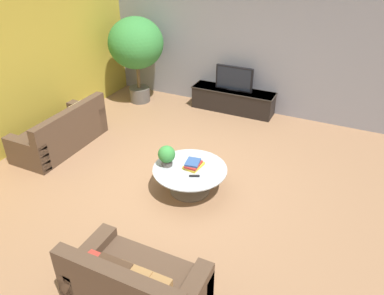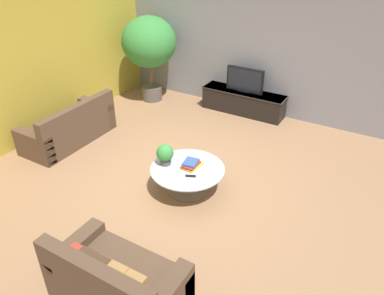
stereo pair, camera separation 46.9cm
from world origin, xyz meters
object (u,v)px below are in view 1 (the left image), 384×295
coffee_table (190,175)px  potted_palm_tall (136,45)px  media_console (233,100)px  potted_plant_tabletop (167,155)px  couch_near_entry (135,286)px  television (234,79)px  couch_by_wall (62,133)px

coffee_table → potted_palm_tall: 3.92m
media_console → potted_plant_tabletop: potted_plant_tabletop is taller
media_console → potted_palm_tall: bearing=-168.8°
couch_near_entry → potted_palm_tall: 5.82m
television → couch_by_wall: bearing=-129.2°
television → potted_plant_tabletop: (0.05, -3.21, -0.17)m
coffee_table → television: bearing=97.5°
media_console → coffee_table: media_console is taller
coffee_table → couch_by_wall: (-2.81, 0.21, -0.01)m
coffee_table → potted_palm_tall: (-2.64, 2.70, 1.05)m
couch_by_wall → potted_palm_tall: bearing=176.1°
media_console → coffee_table: bearing=-82.5°
media_console → potted_palm_tall: 2.51m
potted_palm_tall → couch_near_entry: bearing=-58.3°
coffee_table → potted_palm_tall: size_ratio=0.59×
potted_palm_tall → media_console: bearing=11.2°
television → potted_palm_tall: (-2.22, -0.44, 0.58)m
couch_by_wall → potted_plant_tabletop: size_ratio=5.32×
media_console → potted_plant_tabletop: size_ratio=5.51×
television → media_console: bearing=90.0°
television → couch_near_entry: 5.38m
media_console → couch_by_wall: couch_by_wall is taller
television → potted_plant_tabletop: 3.21m
coffee_table → couch_near_entry: 2.20m
media_console → couch_near_entry: (0.79, -5.30, 0.03)m
television → coffee_table: bearing=-82.5°
couch_near_entry → potted_plant_tabletop: 2.24m
couch_by_wall → couch_near_entry: bearing=53.3°
media_console → couch_near_entry: couch_near_entry is taller
coffee_table → potted_palm_tall: potted_palm_tall is taller
television → potted_plant_tabletop: television is taller
couch_by_wall → couch_near_entry: same height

